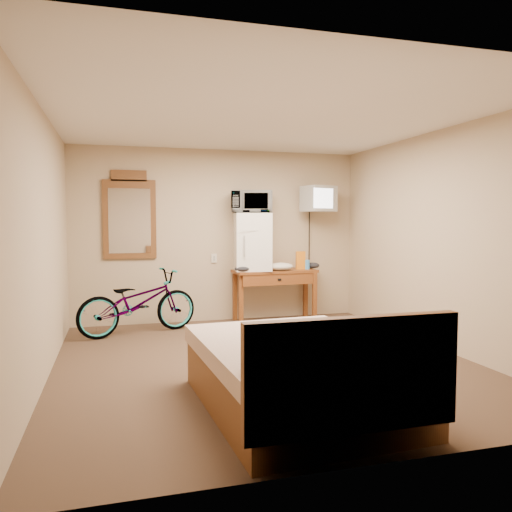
{
  "coord_description": "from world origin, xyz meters",
  "views": [
    {
      "loc": [
        -1.46,
        -4.9,
        1.46
      ],
      "look_at": [
        0.13,
        0.76,
        1.05
      ],
      "focal_mm": 35.0,
      "sensor_mm": 36.0,
      "label": 1
    }
  ],
  "objects_px": {
    "crt_television": "(318,199)",
    "bed": "(301,373)",
    "desk": "(275,279)",
    "wall_mirror": "(130,216)",
    "mini_fridge": "(252,242)",
    "microwave": "(252,202)",
    "blue_cup": "(307,265)",
    "bicycle": "(138,302)"
  },
  "relations": [
    {
      "from": "crt_television",
      "to": "bed",
      "type": "xyz_separation_m",
      "value": [
        -1.56,
        -3.41,
        -1.5
      ]
    },
    {
      "from": "desk",
      "to": "wall_mirror",
      "type": "xyz_separation_m",
      "value": [
        -2.05,
        0.27,
        0.92
      ]
    },
    {
      "from": "mini_fridge",
      "to": "microwave",
      "type": "bearing_deg",
      "value": 56.27
    },
    {
      "from": "microwave",
      "to": "blue_cup",
      "type": "relative_size",
      "value": 4.15
    },
    {
      "from": "crt_television",
      "to": "bicycle",
      "type": "distance_m",
      "value": 3.01
    },
    {
      "from": "microwave",
      "to": "bed",
      "type": "height_order",
      "value": "microwave"
    },
    {
      "from": "bed",
      "to": "mini_fridge",
      "type": "bearing_deg",
      "value": 80.87
    },
    {
      "from": "bicycle",
      "to": "bed",
      "type": "bearing_deg",
      "value": -178.56
    },
    {
      "from": "wall_mirror",
      "to": "bicycle",
      "type": "height_order",
      "value": "wall_mirror"
    },
    {
      "from": "mini_fridge",
      "to": "crt_television",
      "type": "bearing_deg",
      "value": -1.15
    },
    {
      "from": "bicycle",
      "to": "bed",
      "type": "height_order",
      "value": "bed"
    },
    {
      "from": "microwave",
      "to": "bed",
      "type": "distance_m",
      "value": 3.76
    },
    {
      "from": "microwave",
      "to": "crt_television",
      "type": "distance_m",
      "value": 1.01
    },
    {
      "from": "desk",
      "to": "wall_mirror",
      "type": "height_order",
      "value": "wall_mirror"
    },
    {
      "from": "desk",
      "to": "mini_fridge",
      "type": "bearing_deg",
      "value": 173.37
    },
    {
      "from": "mini_fridge",
      "to": "bicycle",
      "type": "xyz_separation_m",
      "value": [
        -1.64,
        -0.38,
        -0.75
      ]
    },
    {
      "from": "desk",
      "to": "bicycle",
      "type": "distance_m",
      "value": 2.01
    },
    {
      "from": "mini_fridge",
      "to": "crt_television",
      "type": "height_order",
      "value": "crt_television"
    },
    {
      "from": "desk",
      "to": "mini_fridge",
      "type": "height_order",
      "value": "mini_fridge"
    },
    {
      "from": "crt_television",
      "to": "microwave",
      "type": "bearing_deg",
      "value": 178.84
    },
    {
      "from": "mini_fridge",
      "to": "wall_mirror",
      "type": "distance_m",
      "value": 1.76
    },
    {
      "from": "mini_fridge",
      "to": "bicycle",
      "type": "distance_m",
      "value": 1.84
    },
    {
      "from": "blue_cup",
      "to": "bed",
      "type": "bearing_deg",
      "value": -112.21
    },
    {
      "from": "bed",
      "to": "wall_mirror",
      "type": "bearing_deg",
      "value": 107.6
    },
    {
      "from": "blue_cup",
      "to": "bicycle",
      "type": "bearing_deg",
      "value": -172.4
    },
    {
      "from": "desk",
      "to": "crt_television",
      "type": "height_order",
      "value": "crt_television"
    },
    {
      "from": "mini_fridge",
      "to": "bicycle",
      "type": "bearing_deg",
      "value": -167.02
    },
    {
      "from": "microwave",
      "to": "blue_cup",
      "type": "height_order",
      "value": "microwave"
    },
    {
      "from": "desk",
      "to": "mini_fridge",
      "type": "relative_size",
      "value": 1.49
    },
    {
      "from": "desk",
      "to": "bed",
      "type": "xyz_separation_m",
      "value": [
        -0.89,
        -3.39,
        -0.32
      ]
    },
    {
      "from": "desk",
      "to": "crt_television",
      "type": "xyz_separation_m",
      "value": [
        0.67,
        0.02,
        1.18
      ]
    },
    {
      "from": "wall_mirror",
      "to": "mini_fridge",
      "type": "bearing_deg",
      "value": -7.65
    },
    {
      "from": "microwave",
      "to": "blue_cup",
      "type": "distance_m",
      "value": 1.24
    },
    {
      "from": "wall_mirror",
      "to": "bed",
      "type": "distance_m",
      "value": 4.03
    },
    {
      "from": "wall_mirror",
      "to": "blue_cup",
      "type": "bearing_deg",
      "value": -6.26
    },
    {
      "from": "bicycle",
      "to": "wall_mirror",
      "type": "bearing_deg",
      "value": -11.34
    },
    {
      "from": "bed",
      "to": "desk",
      "type": "bearing_deg",
      "value": 75.29
    },
    {
      "from": "microwave",
      "to": "blue_cup",
      "type": "xyz_separation_m",
      "value": [
        0.83,
        -0.05,
        -0.92
      ]
    },
    {
      "from": "desk",
      "to": "blue_cup",
      "type": "xyz_separation_m",
      "value": [
        0.49,
        -0.01,
        0.2
      ]
    },
    {
      "from": "microwave",
      "to": "bicycle",
      "type": "distance_m",
      "value": 2.14
    },
    {
      "from": "crt_television",
      "to": "bed",
      "type": "height_order",
      "value": "crt_television"
    },
    {
      "from": "desk",
      "to": "mini_fridge",
      "type": "xyz_separation_m",
      "value": [
        -0.34,
        0.04,
        0.55
      ]
    }
  ]
}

